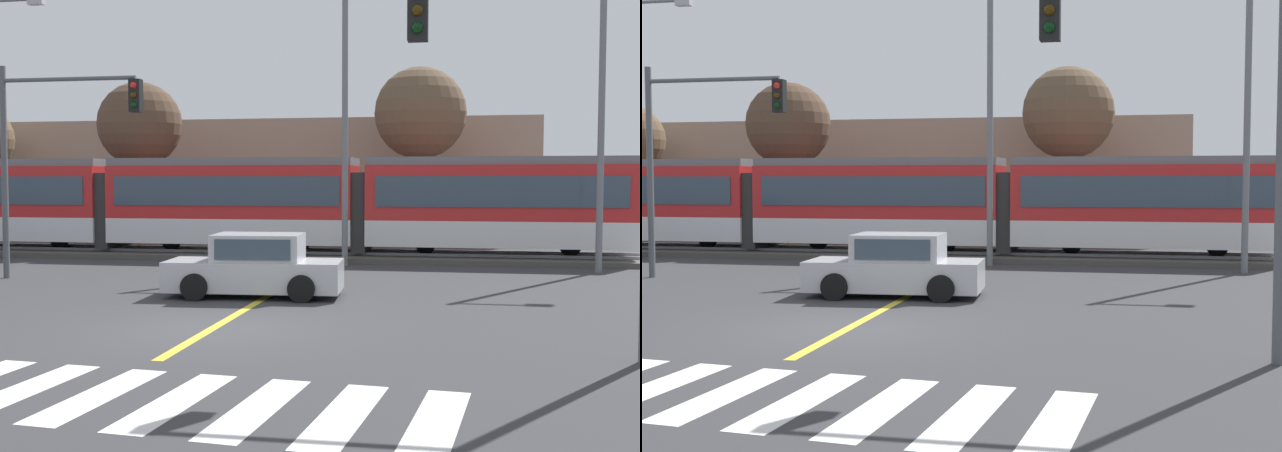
{
  "view_description": "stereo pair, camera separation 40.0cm",
  "coord_description": "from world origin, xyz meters",
  "views": [
    {
      "loc": [
        4.69,
        -14.38,
        2.8
      ],
      "look_at": [
        0.92,
        6.38,
        1.6
      ],
      "focal_mm": 45.0,
      "sensor_mm": 36.0,
      "label": 1
    },
    {
      "loc": [
        5.08,
        -14.31,
        2.8
      ],
      "look_at": [
        0.92,
        6.38,
        1.6
      ],
      "focal_mm": 45.0,
      "sensor_mm": 36.0,
      "label": 2
    }
  ],
  "objects": [
    {
      "name": "crosswalk_stripe_6",
      "position": [
        2.19,
        -4.95,
        0.0
      ],
      "size": [
        0.82,
        2.84,
        0.01
      ],
      "primitive_type": "cube",
      "rotation": [
        0.0,
        0.0,
        -0.09
      ],
      "color": "silver",
      "rests_on": "ground"
    },
    {
      "name": "rail_near",
      "position": [
        0.0,
        13.46,
        0.23
      ],
      "size": [
        120.0,
        0.08,
        0.1
      ],
      "primitive_type": "cube",
      "color": "#939399",
      "rests_on": "track_bed"
    },
    {
      "name": "street_lamp_east",
      "position": [
        8.9,
        11.03,
        5.27
      ],
      "size": [
        2.22,
        0.28,
        9.35
      ],
      "color": "slate",
      "rests_on": "ground"
    },
    {
      "name": "traffic_light_mid_left",
      "position": [
        -6.81,
        6.51,
        4.03
      ],
      "size": [
        4.25,
        0.38,
        6.03
      ],
      "color": "#515459",
      "rests_on": "ground"
    },
    {
      "name": "crosswalk_stripe_3",
      "position": [
        -1.1,
        -4.64,
        0.0
      ],
      "size": [
        0.82,
        2.84,
        0.01
      ],
      "primitive_type": "cube",
      "rotation": [
        0.0,
        0.0,
        -0.09
      ],
      "color": "silver",
      "rests_on": "ground"
    },
    {
      "name": "lane_centre_line",
      "position": [
        0.0,
        4.72,
        0.0
      ],
      "size": [
        0.2,
        14.92,
        0.01
      ],
      "primitive_type": "cube",
      "color": "gold",
      "rests_on": "ground"
    },
    {
      "name": "crosswalk_stripe_8",
      "position": [
        4.38,
        -5.16,
        0.0
      ],
      "size": [
        0.82,
        2.84,
        0.01
      ],
      "primitive_type": "cube",
      "rotation": [
        0.0,
        0.0,
        -0.09
      ],
      "color": "silver",
      "rests_on": "ground"
    },
    {
      "name": "sedan_crossing",
      "position": [
        -0.29,
        4.27,
        0.7
      ],
      "size": [
        4.3,
        2.11,
        1.52
      ],
      "color": "#B7BABF",
      "rests_on": "ground"
    },
    {
      "name": "rail_far",
      "position": [
        0.0,
        14.9,
        0.23
      ],
      "size": [
        120.0,
        0.08,
        0.1
      ],
      "primitive_type": "cube",
      "color": "#939399",
      "rests_on": "track_bed"
    },
    {
      "name": "traffic_light_near_right",
      "position": [
        6.22,
        -1.52,
        4.22
      ],
      "size": [
        3.75,
        0.38,
        6.44
      ],
      "color": "#515459",
      "rests_on": "ground"
    },
    {
      "name": "crosswalk_stripe_4",
      "position": [
        0.0,
        -4.74,
        0.0
      ],
      "size": [
        0.82,
        2.84,
        0.01
      ],
      "primitive_type": "cube",
      "rotation": [
        0.0,
        0.0,
        -0.09
      ],
      "color": "silver",
      "rests_on": "ground"
    },
    {
      "name": "building_backdrop_far",
      "position": [
        -4.98,
        25.36,
        2.86
      ],
      "size": [
        26.1,
        6.0,
        5.71
      ],
      "primitive_type": "cube",
      "color": "gray",
      "rests_on": "ground"
    },
    {
      "name": "bare_tree_east",
      "position": [
        2.78,
        19.76,
        5.61
      ],
      "size": [
        3.88,
        3.88,
        7.58
      ],
      "color": "brown",
      "rests_on": "ground"
    },
    {
      "name": "street_lamp_centre",
      "position": [
        1.02,
        11.62,
        5.47
      ],
      "size": [
        2.51,
        0.28,
        9.67
      ],
      "color": "slate",
      "rests_on": "ground"
    },
    {
      "name": "crosswalk_stripe_7",
      "position": [
        3.29,
        -5.05,
        0.0
      ],
      "size": [
        0.82,
        2.84,
        0.01
      ],
      "primitive_type": "cube",
      "rotation": [
        0.0,
        0.0,
        -0.09
      ],
      "color": "silver",
      "rests_on": "ground"
    },
    {
      "name": "bare_tree_west",
      "position": [
        -9.1,
        18.24,
        5.17
      ],
      "size": [
        3.62,
        3.62,
        7.01
      ],
      "color": "brown",
      "rests_on": "ground"
    },
    {
      "name": "track_bed",
      "position": [
        0.0,
        14.18,
        0.09
      ],
      "size": [
        120.0,
        4.0,
        0.18
      ],
      "primitive_type": "cube",
      "color": "#4C4742",
      "rests_on": "ground"
    },
    {
      "name": "light_rail_tram",
      "position": [
        -3.71,
        14.17,
        2.05
      ],
      "size": [
        28.0,
        2.64,
        3.43
      ],
      "color": "silver",
      "rests_on": "track_bed"
    },
    {
      "name": "ground_plane",
      "position": [
        0.0,
        0.0,
        0.0
      ],
      "size": [
        200.0,
        200.0,
        0.0
      ],
      "primitive_type": "plane",
      "color": "#333335"
    },
    {
      "name": "crosswalk_stripe_5",
      "position": [
        1.1,
        -4.85,
        0.0
      ],
      "size": [
        0.82,
        2.84,
        0.01
      ],
      "primitive_type": "cube",
      "rotation": [
        0.0,
        0.0,
        -0.09
      ],
      "color": "silver",
      "rests_on": "ground"
    }
  ]
}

